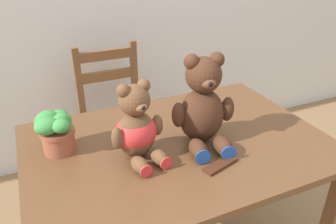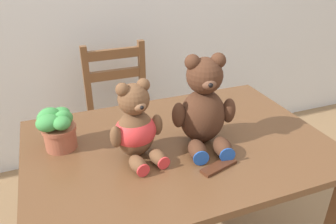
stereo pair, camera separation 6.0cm
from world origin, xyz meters
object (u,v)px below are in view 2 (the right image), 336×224
Objects in this scene: wooden_chair_behind at (123,119)px; potted_plant at (57,127)px; teddy_bear_right at (204,107)px; teddy_bear_left at (136,127)px; chocolate_bar at (219,166)px.

wooden_chair_behind is 0.84m from potted_plant.
potted_plant is at bearing -6.85° from teddy_bear_right.
teddy_bear_left is 2.08× the size of chocolate_bar.
potted_plant is (-0.27, 0.16, -0.03)m from teddy_bear_left.
potted_plant is 1.12× the size of chocolate_bar.
teddy_bear_left is 1.85× the size of potted_plant.
wooden_chair_behind is 6.20× the size of chocolate_bar.
teddy_bear_right is 2.25× the size of potted_plant.
teddy_bear_left reaches higher than chocolate_bar.
potted_plant is at bearing 57.93° from wooden_chair_behind.
teddy_bear_left is 0.33m from chocolate_bar.
wooden_chair_behind is at bearing 57.93° from potted_plant.
potted_plant is 0.64m from chocolate_bar.
chocolate_bar is at bearing -33.44° from potted_plant.
chocolate_bar is (0.25, -0.19, -0.12)m from teddy_bear_left.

